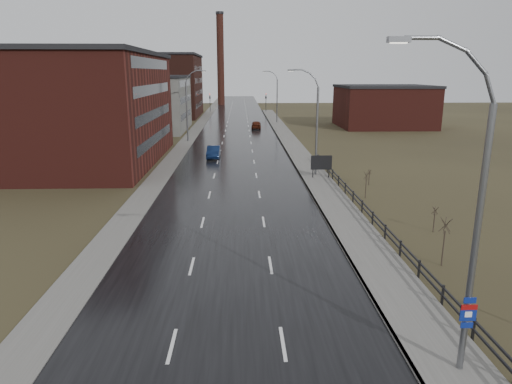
{
  "coord_description": "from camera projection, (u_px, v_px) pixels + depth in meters",
  "views": [
    {
      "loc": [
        0.6,
        -12.69,
        10.97
      ],
      "look_at": [
        1.64,
        17.67,
        3.0
      ],
      "focal_mm": 32.0,
      "sensor_mm": 36.0,
      "label": 1
    }
  ],
  "objects": [
    {
      "name": "sidewalk_right",
      "position": [
        315.0,
        177.0,
        49.12
      ],
      "size": [
        3.2,
        180.0,
        0.18
      ],
      "primitive_type": "cube",
      "color": "#595651",
      "rests_on": "ground"
    },
    {
      "name": "shrub_e",
      "position": [
        366.0,
        184.0,
        40.8
      ],
      "size": [
        0.57,
        0.6,
        2.42
      ],
      "color": "#382D23",
      "rests_on": "ground"
    },
    {
      "name": "warehouse_far",
      "position": [
        148.0,
        86.0,
        116.7
      ],
      "size": [
        26.52,
        24.48,
        15.5
      ],
      "color": "#331611",
      "rests_on": "ground"
    },
    {
      "name": "building_right",
      "position": [
        384.0,
        106.0,
        94.22
      ],
      "size": [
        18.36,
        16.32,
        8.5
      ],
      "color": "#471914",
      "rests_on": "ground"
    },
    {
      "name": "warehouse_mid",
      "position": [
        144.0,
        103.0,
        88.5
      ],
      "size": [
        16.32,
        20.4,
        10.5
      ],
      "color": "slate",
      "rests_on": "ground"
    },
    {
      "name": "streetlight_left",
      "position": [
        189.0,
        106.0,
        73.23
      ],
      "size": [
        3.36,
        0.28,
        11.35
      ],
      "color": "slate",
      "rests_on": "ground"
    },
    {
      "name": "car_far",
      "position": [
        256.0,
        125.0,
        91.43
      ],
      "size": [
        2.11,
        4.86,
        1.63
      ],
      "primitive_type": "imported",
      "rotation": [
        0.0,
        0.0,
        3.1
      ],
      "color": "#41160A",
      "rests_on": "ground"
    },
    {
      "name": "shrub_d",
      "position": [
        434.0,
        219.0,
        32.15
      ],
      "size": [
        0.45,
        0.47,
        1.87
      ],
      "color": "#382D23",
      "rests_on": "ground"
    },
    {
      "name": "smokestack",
      "position": [
        220.0,
        59.0,
        155.9
      ],
      "size": [
        2.7,
        2.7,
        30.7
      ],
      "color": "#331611",
      "rests_on": "ground"
    },
    {
      "name": "streetlight_right_far",
      "position": [
        276.0,
        97.0,
        100.83
      ],
      "size": [
        3.36,
        0.28,
        11.35
      ],
      "color": "slate",
      "rests_on": "ground"
    },
    {
      "name": "traffic_light_left",
      "position": [
        210.0,
        96.0,
        129.6
      ],
      "size": [
        0.58,
        2.73,
        5.3
      ],
      "color": "black",
      "rests_on": "ground"
    },
    {
      "name": "shrub_c",
      "position": [
        444.0,
        241.0,
        26.36
      ],
      "size": [
        0.68,
        0.72,
        2.92
      ],
      "color": "#382D23",
      "rests_on": "ground"
    },
    {
      "name": "curb_right",
      "position": [
        301.0,
        177.0,
        49.07
      ],
      "size": [
        0.16,
        180.0,
        0.18
      ],
      "primitive_type": "cube",
      "color": "slate",
      "rests_on": "ground"
    },
    {
      "name": "billboard",
      "position": [
        321.0,
        163.0,
        47.99
      ],
      "size": [
        2.23,
        0.17,
        2.56
      ],
      "color": "black",
      "rests_on": "ground"
    },
    {
      "name": "road",
      "position": [
        237.0,
        143.0,
        73.02
      ],
      "size": [
        14.0,
        300.0,
        0.06
      ],
      "primitive_type": "cube",
      "color": "black",
      "rests_on": "ground"
    },
    {
      "name": "streetlight_right_mid",
      "position": [
        314.0,
        122.0,
        48.63
      ],
      "size": [
        3.36,
        0.28,
        11.35
      ],
      "color": "slate",
      "rests_on": "ground"
    },
    {
      "name": "streetlight_main",
      "position": [
        469.0,
        220.0,
        15.7
      ],
      "size": [
        3.91,
        0.29,
        12.11
      ],
      "color": "slate",
      "rests_on": "ground"
    },
    {
      "name": "guardrail",
      "position": [
        375.0,
        219.0,
        32.89
      ],
      "size": [
        0.1,
        53.05,
        1.1
      ],
      "color": "black",
      "rests_on": "ground"
    },
    {
      "name": "traffic_light_right",
      "position": [
        266.0,
        96.0,
        130.13
      ],
      "size": [
        0.58,
        2.73,
        5.3
      ],
      "color": "black",
      "rests_on": "ground"
    },
    {
      "name": "warehouse_near",
      "position": [
        65.0,
        108.0,
        56.12
      ],
      "size": [
        22.44,
        28.56,
        13.5
      ],
      "color": "#471914",
      "rests_on": "ground"
    },
    {
      "name": "sidewalk_left",
      "position": [
        185.0,
        143.0,
        72.74
      ],
      "size": [
        2.4,
        260.0,
        0.12
      ],
      "primitive_type": "cube",
      "color": "#595651",
      "rests_on": "ground"
    },
    {
      "name": "shrub_f",
      "position": [
        369.0,
        177.0,
        45.66
      ],
      "size": [
        0.39,
        0.41,
        1.61
      ],
      "color": "#382D23",
      "rests_on": "ground"
    },
    {
      "name": "car_near",
      "position": [
        214.0,
        152.0,
        60.16
      ],
      "size": [
        1.68,
        4.73,
        1.56
      ],
      "primitive_type": "imported",
      "rotation": [
        0.0,
        0.0,
        -0.01
      ],
      "color": "#0B193A",
      "rests_on": "ground"
    }
  ]
}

